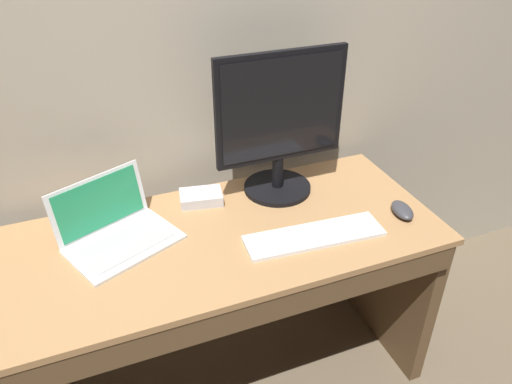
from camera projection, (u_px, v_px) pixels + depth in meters
The scene contains 7 objects.
ground_plane at pixel (232, 375), 2.07m from camera, with size 14.00×14.00×0.00m, color brown.
desk at pixel (230, 291), 1.80m from camera, with size 1.46×0.64×0.75m.
laptop_white at pixel (116, 231), 1.62m from camera, with size 0.41×0.37×0.20m.
external_monitor at pixel (280, 126), 1.75m from camera, with size 0.48×0.26×0.54m.
wired_keyboard at pixel (314, 236), 1.65m from camera, with size 0.48×0.16×0.02m.
computer_mouse at pixel (402, 210), 1.75m from camera, with size 0.07×0.12×0.04m, color #38383D.
external_drive_box at pixel (201, 197), 1.82m from camera, with size 0.15×0.10×0.04m, color silver.
Camera 1 is at (-0.39, -1.28, 1.77)m, focal length 34.69 mm.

